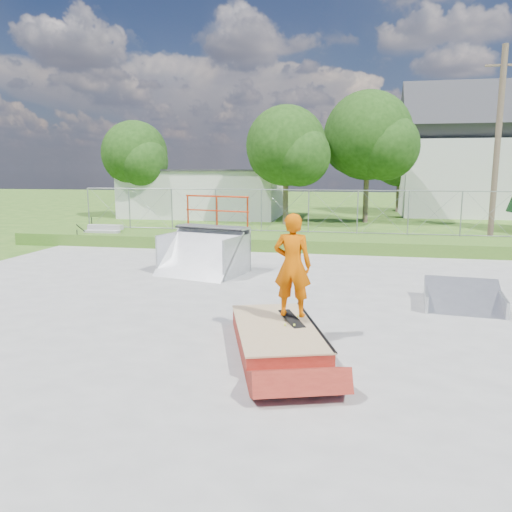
% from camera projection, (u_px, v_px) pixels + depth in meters
% --- Properties ---
extents(ground, '(120.00, 120.00, 0.00)m').
position_uv_depth(ground, '(263.00, 315.00, 10.83)').
color(ground, '#2F5B1A').
rests_on(ground, ground).
extents(concrete_pad, '(20.00, 16.00, 0.04)m').
position_uv_depth(concrete_pad, '(263.00, 315.00, 10.82)').
color(concrete_pad, gray).
rests_on(concrete_pad, ground).
extents(grass_berm, '(24.00, 3.00, 0.50)m').
position_uv_depth(grass_berm, '(306.00, 242.00, 19.96)').
color(grass_berm, '#2F5B1A').
rests_on(grass_berm, ground).
extents(grind_box, '(2.17, 3.12, 0.42)m').
position_uv_depth(grind_box, '(277.00, 337.00, 8.80)').
color(grind_box, maroon).
rests_on(grind_box, concrete_pad).
extents(quarter_pipe, '(2.74, 2.48, 2.32)m').
position_uv_depth(quarter_pipe, '(201.00, 237.00, 14.80)').
color(quarter_pipe, '#9EA0A5').
rests_on(quarter_pipe, concrete_pad).
extents(flat_bank_ramp, '(1.85, 1.95, 0.51)m').
position_uv_depth(flat_bank_ramp, '(463.00, 297.00, 11.35)').
color(flat_bank_ramp, '#9EA0A5').
rests_on(flat_bank_ramp, concrete_pad).
extents(skateboard, '(0.59, 0.80, 0.13)m').
position_uv_depth(skateboard, '(292.00, 319.00, 8.99)').
color(skateboard, black).
rests_on(skateboard, grind_box).
extents(skater, '(0.71, 0.50, 1.85)m').
position_uv_depth(skater, '(292.00, 269.00, 8.83)').
color(skater, '#C54F00').
rests_on(skater, grind_box).
extents(concrete_stairs, '(1.50, 1.60, 0.80)m').
position_uv_depth(concrete_stairs, '(100.00, 235.00, 20.79)').
color(concrete_stairs, gray).
rests_on(concrete_stairs, ground).
extents(chain_link_fence, '(20.00, 0.06, 1.80)m').
position_uv_depth(chain_link_fence, '(309.00, 211.00, 20.73)').
color(chain_link_fence, gray).
rests_on(chain_link_fence, grass_berm).
extents(utility_building_flat, '(10.00, 6.00, 3.00)m').
position_uv_depth(utility_building_flat, '(205.00, 194.00, 33.36)').
color(utility_building_flat, silver).
rests_on(utility_building_flat, ground).
extents(gable_house, '(8.40, 6.08, 8.94)m').
position_uv_depth(gable_house, '(464.00, 158.00, 33.56)').
color(gable_house, silver).
rests_on(gable_house, ground).
extents(utility_pole, '(0.24, 0.24, 8.00)m').
position_uv_depth(utility_pole, '(497.00, 147.00, 20.30)').
color(utility_pole, brown).
rests_on(utility_pole, ground).
extents(tree_left_near, '(4.76, 4.48, 6.65)m').
position_uv_depth(tree_left_near, '(290.00, 149.00, 27.66)').
color(tree_left_near, brown).
rests_on(tree_left_near, ground).
extents(tree_center, '(5.44, 5.12, 7.60)m').
position_uv_depth(tree_center, '(373.00, 139.00, 28.60)').
color(tree_center, brown).
rests_on(tree_center, ground).
extents(tree_left_far, '(4.42, 4.16, 6.18)m').
position_uv_depth(tree_left_far, '(137.00, 156.00, 31.58)').
color(tree_left_far, brown).
rests_on(tree_left_far, ground).
extents(tree_back_mid, '(4.08, 3.84, 5.70)m').
position_uv_depth(tree_back_mid, '(403.00, 162.00, 36.12)').
color(tree_back_mid, brown).
rests_on(tree_back_mid, ground).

